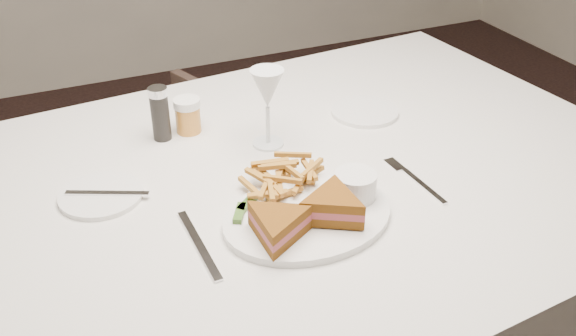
# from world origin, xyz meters

# --- Properties ---
(table) EXTENTS (1.67, 1.19, 0.75)m
(table) POSITION_xyz_m (0.02, 0.16, 0.38)
(table) COLOR silver
(table) RESTS_ON ground
(chair_far) EXTENTS (0.71, 0.69, 0.58)m
(chair_far) POSITION_xyz_m (-0.05, 0.98, 0.29)
(chair_far) COLOR #45332A
(chair_far) RESTS_ON ground
(table_setting) EXTENTS (0.80, 0.60, 0.18)m
(table_setting) POSITION_xyz_m (0.01, 0.11, 0.79)
(table_setting) COLOR white
(table_setting) RESTS_ON table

